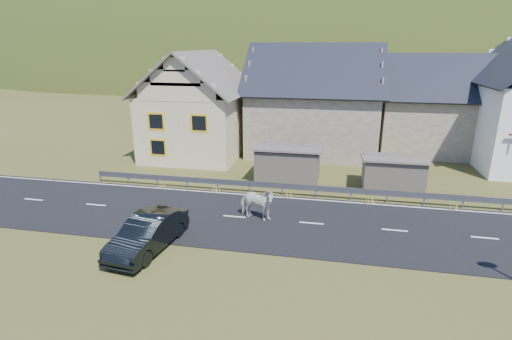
# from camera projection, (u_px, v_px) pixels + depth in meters

# --- Properties ---
(ground) EXTENTS (160.00, 160.00, 0.00)m
(ground) POSITION_uv_depth(u_px,v_px,m) (311.00, 224.00, 20.05)
(ground) COLOR #43451B
(ground) RESTS_ON ground
(road) EXTENTS (60.00, 7.00, 0.04)m
(road) POSITION_uv_depth(u_px,v_px,m) (311.00, 224.00, 20.04)
(road) COLOR black
(road) RESTS_ON ground
(lane_markings) EXTENTS (60.00, 6.60, 0.01)m
(lane_markings) POSITION_uv_depth(u_px,v_px,m) (311.00, 223.00, 20.03)
(lane_markings) COLOR silver
(lane_markings) RESTS_ON road
(guardrail) EXTENTS (28.10, 0.09, 0.75)m
(guardrail) POSITION_uv_depth(u_px,v_px,m) (316.00, 189.00, 23.32)
(guardrail) COLOR #93969B
(guardrail) RESTS_ON ground
(shed_left) EXTENTS (4.30, 3.30, 2.40)m
(shed_left) POSITION_uv_depth(u_px,v_px,m) (288.00, 164.00, 26.17)
(shed_left) COLOR #706555
(shed_left) RESTS_ON ground
(shed_right) EXTENTS (3.80, 2.90, 2.20)m
(shed_right) POSITION_uv_depth(u_px,v_px,m) (392.00, 174.00, 24.50)
(shed_right) COLOR #706555
(shed_right) RESTS_ON ground
(house_cream) EXTENTS (7.80, 9.80, 8.30)m
(house_cream) POSITION_uv_depth(u_px,v_px,m) (198.00, 100.00, 31.84)
(house_cream) COLOR beige
(house_cream) RESTS_ON ground
(house_stone_a) EXTENTS (10.80, 9.80, 8.90)m
(house_stone_a) POSITION_uv_depth(u_px,v_px,m) (314.00, 95.00, 32.85)
(house_stone_a) COLOR tan
(house_stone_a) RESTS_ON ground
(house_stone_b) EXTENTS (9.80, 8.80, 8.10)m
(house_stone_b) POSITION_uv_depth(u_px,v_px,m) (437.00, 100.00, 32.94)
(house_stone_b) COLOR tan
(house_stone_b) RESTS_ON ground
(mountain) EXTENTS (440.00, 280.00, 260.00)m
(mountain) POSITION_uv_depth(u_px,v_px,m) (346.00, 106.00, 193.29)
(mountain) COLOR #2F3C17
(mountain) RESTS_ON ground
(conifer_patch) EXTENTS (76.00, 50.00, 28.00)m
(conifer_patch) POSITION_uv_depth(u_px,v_px,m) (168.00, 52.00, 131.44)
(conifer_patch) COLOR black
(conifer_patch) RESTS_ON ground
(horse) EXTENTS (1.46, 2.24, 1.75)m
(horse) POSITION_uv_depth(u_px,v_px,m) (256.00, 203.00, 20.24)
(horse) COLOR silver
(horse) RESTS_ON road
(car) EXTENTS (2.15, 4.78, 1.52)m
(car) POSITION_uv_depth(u_px,v_px,m) (148.00, 233.00, 17.38)
(car) COLOR black
(car) RESTS_ON ground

